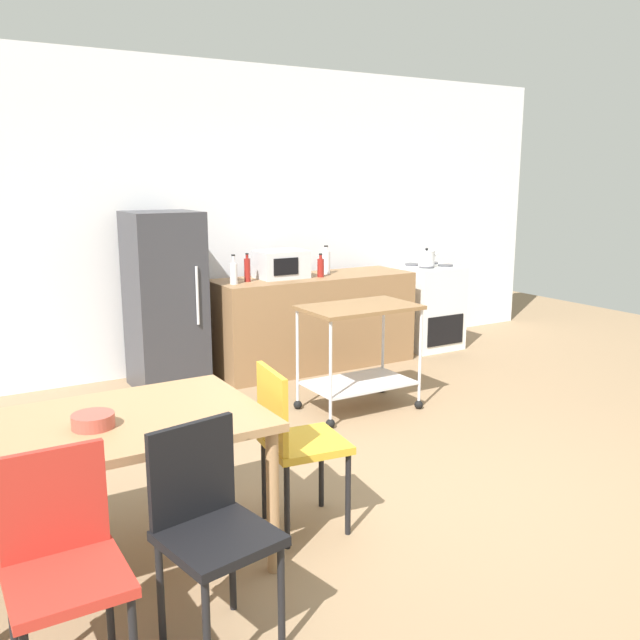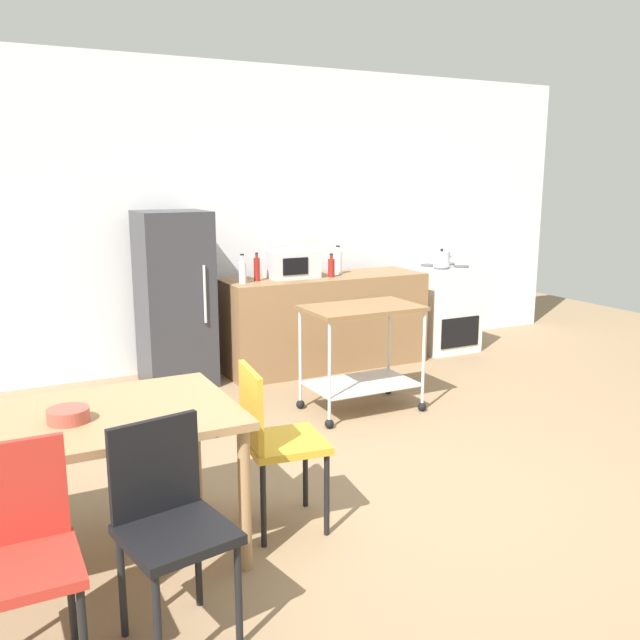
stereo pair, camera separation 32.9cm
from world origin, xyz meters
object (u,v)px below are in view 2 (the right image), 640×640
at_px(bottle_soda, 338,262).
at_px(bottle_sesame_oil, 242,272).
at_px(refrigerator, 175,299).
at_px(dining_table, 73,434).
at_px(chair_mustard, 273,436).
at_px(microwave, 292,264).
at_px(fruit_bowl, 68,415).
at_px(kitchen_cart, 362,341).
at_px(kettle, 442,259).
at_px(chair_black, 169,516).
at_px(bottle_sparkling_water, 331,267).
at_px(chair_red, 19,549).
at_px(stove_oven, 443,308).
at_px(bottle_olive_oil, 257,269).

bearing_deg(bottle_soda, bottle_sesame_oil, -172.82).
bearing_deg(refrigerator, bottle_soda, -1.47).
xyz_separation_m(dining_table, chair_mustard, (0.97, -0.09, -0.15)).
relative_size(microwave, fruit_bowl, 2.46).
relative_size(kitchen_cart, kettle, 3.80).
height_order(kitchen_cart, microwave, microwave).
height_order(chair_black, bottle_sparkling_water, bottle_sparkling_water).
bearing_deg(chair_mustard, fruit_bowl, 94.76).
height_order(chair_red, refrigerator, refrigerator).
xyz_separation_m(stove_oven, microwave, (-1.78, 0.03, 0.58)).
bearing_deg(chair_red, chair_black, -1.07).
relative_size(chair_mustard, kitchen_cart, 0.98).
distance_m(dining_table, bottle_sesame_oil, 3.14).
relative_size(dining_table, bottle_sparkling_water, 6.68).
height_order(bottle_sesame_oil, bottle_sparkling_water, bottle_sesame_oil).
height_order(chair_mustard, kettle, kettle).
xyz_separation_m(refrigerator, microwave, (1.12, -0.05, 0.25)).
bearing_deg(bottle_olive_oil, kettle, -2.15).
height_order(fruit_bowl, kettle, kettle).
bearing_deg(stove_oven, kitchen_cart, -143.83).
xyz_separation_m(bottle_olive_oil, microwave, (0.37, 0.05, 0.02)).
bearing_deg(stove_oven, dining_table, -147.46).
bearing_deg(chair_mustard, microwave, -19.77).
relative_size(bottle_soda, fruit_bowl, 1.49).
distance_m(stove_oven, refrigerator, 2.92).
bearing_deg(microwave, fruit_bowl, -131.15).
bearing_deg(kettle, fruit_bowl, -147.31).
height_order(chair_red, bottle_olive_oil, bottle_olive_oil).
distance_m(chair_red, refrigerator, 3.73).
bearing_deg(refrigerator, chair_red, -114.02).
xyz_separation_m(chair_mustard, refrigerator, (0.26, 2.80, 0.26)).
distance_m(chair_mustard, kitchen_cart, 1.96).
relative_size(stove_oven, kettle, 3.84).
distance_m(chair_mustard, kettle, 4.04).
bearing_deg(bottle_soda, chair_mustard, -124.33).
xyz_separation_m(bottle_sparkling_water, fruit_bowl, (-2.72, -2.57, -0.21)).
bearing_deg(chair_black, fruit_bowl, 103.04).
height_order(bottle_sesame_oil, kettle, bottle_sesame_oil).
bearing_deg(bottle_olive_oil, bottle_sparkling_water, -7.05).
relative_size(bottle_sparkling_water, fruit_bowl, 1.20).
relative_size(chair_mustard, bottle_sparkling_water, 3.96).
distance_m(kitchen_cart, bottle_soda, 1.51).
relative_size(stove_oven, microwave, 2.00).
relative_size(chair_black, bottle_sparkling_water, 3.96).
height_order(chair_red, fruit_bowl, chair_red).
bearing_deg(fruit_bowl, bottle_soda, 43.47).
bearing_deg(dining_table, chair_red, -112.83).
bearing_deg(bottle_sparkling_water, kitchen_cart, -106.95).
distance_m(refrigerator, kettle, 2.80).
bearing_deg(bottle_sparkling_water, stove_oven, 4.49).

